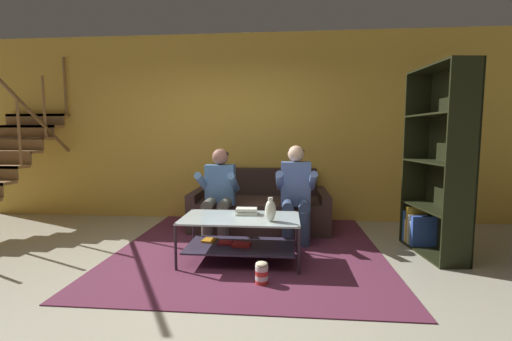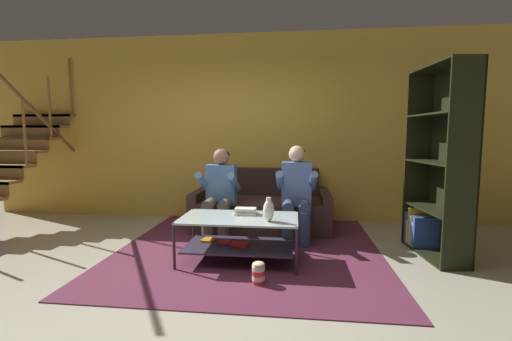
{
  "view_description": "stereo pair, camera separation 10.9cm",
  "coord_description": "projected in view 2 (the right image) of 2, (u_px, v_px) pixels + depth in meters",
  "views": [
    {
      "loc": [
        0.78,
        -2.97,
        1.34
      ],
      "look_at": [
        0.42,
        1.04,
        0.92
      ],
      "focal_mm": 24.0,
      "sensor_mm": 36.0,
      "label": 1
    },
    {
      "loc": [
        0.89,
        -2.96,
        1.34
      ],
      "look_at": [
        0.42,
        1.04,
        0.92
      ],
      "focal_mm": 24.0,
      "sensor_mm": 36.0,
      "label": 2
    }
  ],
  "objects": [
    {
      "name": "person_seated_right",
      "position": [
        296.0,
        189.0,
        4.33
      ],
      "size": [
        0.5,
        0.58,
        1.21
      ],
      "color": "#354769",
      "rests_on": "ground"
    },
    {
      "name": "back_partition",
      "position": [
        240.0,
        128.0,
        5.45
      ],
      "size": [
        8.4,
        0.12,
        2.9
      ],
      "primitive_type": "cube",
      "color": "gold",
      "rests_on": "ground"
    },
    {
      "name": "book_stack",
      "position": [
        246.0,
        211.0,
        3.73
      ],
      "size": [
        0.25,
        0.2,
        0.07
      ],
      "color": "silver",
      "rests_on": "coffee_table"
    },
    {
      "name": "couch",
      "position": [
        262.0,
        208.0,
        4.99
      ],
      "size": [
        1.92,
        0.98,
        0.83
      ],
      "color": "#3D2B25",
      "rests_on": "ground"
    },
    {
      "name": "person_seated_left",
      "position": [
        220.0,
        190.0,
        4.45
      ],
      "size": [
        0.5,
        0.58,
        1.16
      ],
      "color": "#56564C",
      "rests_on": "ground"
    },
    {
      "name": "vase",
      "position": [
        269.0,
        210.0,
        3.41
      ],
      "size": [
        0.11,
        0.11,
        0.24
      ],
      "color": "silver",
      "rests_on": "coffee_table"
    },
    {
      "name": "ground",
      "position": [
        198.0,
        280.0,
        3.16
      ],
      "size": [
        16.8,
        16.8,
        0.0
      ],
      "primitive_type": "plane",
      "color": "#ACA791"
    },
    {
      "name": "bookshelf",
      "position": [
        439.0,
        176.0,
        3.8
      ],
      "size": [
        0.43,
        0.97,
        2.08
      ],
      "color": "black",
      "rests_on": "ground"
    },
    {
      "name": "coffee_table",
      "position": [
        239.0,
        232.0,
        3.62
      ],
      "size": [
        1.23,
        0.67,
        0.48
      ],
      "color": "silver",
      "rests_on": "ground"
    },
    {
      "name": "popcorn_tub",
      "position": [
        258.0,
        273.0,
        3.07
      ],
      "size": [
        0.12,
        0.12,
        0.21
      ],
      "color": "red",
      "rests_on": "ground"
    },
    {
      "name": "area_rug",
      "position": [
        251.0,
        244.0,
        4.21
      ],
      "size": [
        3.01,
        3.34,
        0.01
      ],
      "color": "#5D273E",
      "rests_on": "ground"
    }
  ]
}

